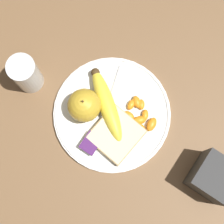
{
  "coord_description": "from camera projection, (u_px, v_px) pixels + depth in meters",
  "views": [
    {
      "loc": [
        -0.14,
        -0.09,
        0.89
      ],
      "look_at": [
        0.0,
        0.0,
        0.03
      ],
      "focal_mm": 60.0,
      "sensor_mm": 36.0,
      "label": 1
    }
  ],
  "objects": [
    {
      "name": "ground_plane",
      "position": [
        112.0,
        114.0,
        0.91
      ],
      "size": [
        3.0,
        3.0,
        0.0
      ],
      "primitive_type": "plane",
      "color": "brown"
    },
    {
      "name": "plate",
      "position": [
        112.0,
        114.0,
        0.9
      ],
      "size": [
        0.28,
        0.28,
        0.01
      ],
      "color": "white",
      "rests_on": "ground_plane"
    },
    {
      "name": "juice_glass",
      "position": [
        26.0,
        75.0,
        0.87
      ],
      "size": [
        0.06,
        0.06,
        0.11
      ],
      "color": "silver",
      "rests_on": "ground_plane"
    },
    {
      "name": "apple",
      "position": [
        84.0,
        105.0,
        0.86
      ],
      "size": [
        0.08,
        0.08,
        0.09
      ],
      "color": "gold",
      "rests_on": "plate"
    },
    {
      "name": "banana",
      "position": [
        107.0,
        104.0,
        0.88
      ],
      "size": [
        0.14,
        0.17,
        0.04
      ],
      "color": "yellow",
      "rests_on": "plate"
    },
    {
      "name": "bread_slice",
      "position": [
        116.0,
        135.0,
        0.87
      ],
      "size": [
        0.12,
        0.11,
        0.02
      ],
      "color": "tan",
      "rests_on": "plate"
    },
    {
      "name": "fork",
      "position": [
        109.0,
        107.0,
        0.9
      ],
      "size": [
        0.18,
        0.07,
        0.0
      ],
      "rotation": [
        0.0,
        0.0,
        9.72
      ],
      "color": "silver",
      "rests_on": "plate"
    },
    {
      "name": "jam_packet",
      "position": [
        91.0,
        143.0,
        0.87
      ],
      "size": [
        0.05,
        0.04,
        0.02
      ],
      "color": "white",
      "rests_on": "plate"
    },
    {
      "name": "orange_segment_0",
      "position": [
        140.0,
        128.0,
        0.88
      ],
      "size": [
        0.02,
        0.03,
        0.02
      ],
      "color": "orange",
      "rests_on": "plate"
    },
    {
      "name": "orange_segment_1",
      "position": [
        139.0,
        120.0,
        0.88
      ],
      "size": [
        0.04,
        0.04,
        0.02
      ],
      "color": "orange",
      "rests_on": "plate"
    },
    {
      "name": "orange_segment_2",
      "position": [
        152.0,
        124.0,
        0.88
      ],
      "size": [
        0.04,
        0.02,
        0.02
      ],
      "color": "orange",
      "rests_on": "plate"
    },
    {
      "name": "orange_segment_3",
      "position": [
        129.0,
        115.0,
        0.89
      ],
      "size": [
        0.02,
        0.03,
        0.02
      ],
      "color": "orange",
      "rests_on": "plate"
    },
    {
      "name": "orange_segment_4",
      "position": [
        141.0,
        104.0,
        0.89
      ],
      "size": [
        0.03,
        0.03,
        0.01
      ],
      "color": "orange",
      "rests_on": "plate"
    },
    {
      "name": "orange_segment_5",
      "position": [
        137.0,
        102.0,
        0.89
      ],
      "size": [
        0.03,
        0.04,
        0.02
      ],
      "color": "orange",
      "rests_on": "plate"
    },
    {
      "name": "orange_segment_6",
      "position": [
        145.0,
        115.0,
        0.89
      ],
      "size": [
        0.03,
        0.03,
        0.01
      ],
      "color": "orange",
      "rests_on": "plate"
    },
    {
      "name": "orange_segment_7",
      "position": [
        131.0,
        105.0,
        0.89
      ],
      "size": [
        0.03,
        0.02,
        0.02
      ],
      "color": "orange",
      "rests_on": "plate"
    },
    {
      "name": "condiment_caddy",
      "position": [
        214.0,
        177.0,
        0.83
      ],
      "size": [
        0.09,
        0.09,
        0.1
      ],
      "color": "#2D2D2D",
      "rests_on": "ground_plane"
    }
  ]
}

